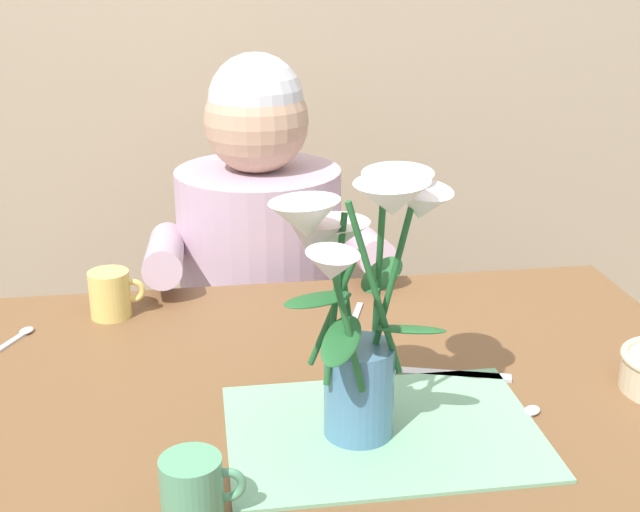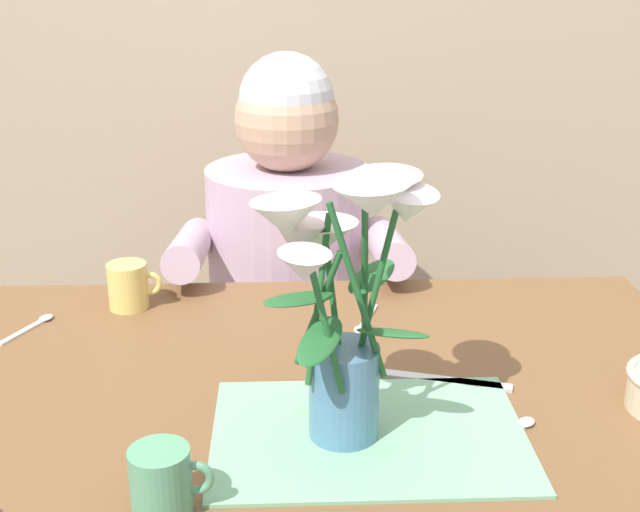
{
  "view_description": "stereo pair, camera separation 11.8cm",
  "coord_description": "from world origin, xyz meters",
  "px_view_note": "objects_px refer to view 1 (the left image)",
  "views": [
    {
      "loc": [
        -0.15,
        -1.05,
        1.33
      ],
      "look_at": [
        0.01,
        0.05,
        0.92
      ],
      "focal_mm": 47.4,
      "sensor_mm": 36.0,
      "label": 1
    },
    {
      "loc": [
        -0.04,
        -1.06,
        1.33
      ],
      "look_at": [
        0.01,
        0.05,
        0.92
      ],
      "focal_mm": 47.4,
      "sensor_mm": 36.0,
      "label": 2
    }
  ],
  "objects_px": {
    "dinner_knife": "(445,374)",
    "ceramic_mug": "(193,491)",
    "seated_person": "(262,322)",
    "flower_vase": "(359,286)",
    "tea_cup": "(111,294)"
  },
  "relations": [
    {
      "from": "seated_person",
      "to": "ceramic_mug",
      "type": "relative_size",
      "value": 12.2
    },
    {
      "from": "dinner_knife",
      "to": "ceramic_mug",
      "type": "height_order",
      "value": "ceramic_mug"
    },
    {
      "from": "seated_person",
      "to": "flower_vase",
      "type": "bearing_deg",
      "value": -81.3
    },
    {
      "from": "seated_person",
      "to": "dinner_knife",
      "type": "bearing_deg",
      "value": -66.18
    },
    {
      "from": "seated_person",
      "to": "ceramic_mug",
      "type": "height_order",
      "value": "seated_person"
    },
    {
      "from": "seated_person",
      "to": "flower_vase",
      "type": "relative_size",
      "value": 3.27
    },
    {
      "from": "dinner_knife",
      "to": "ceramic_mug",
      "type": "relative_size",
      "value": 2.04
    },
    {
      "from": "ceramic_mug",
      "to": "dinner_knife",
      "type": "bearing_deg",
      "value": 37.73
    },
    {
      "from": "flower_vase",
      "to": "dinner_knife",
      "type": "distance_m",
      "value": 0.29
    },
    {
      "from": "seated_person",
      "to": "tea_cup",
      "type": "height_order",
      "value": "seated_person"
    },
    {
      "from": "ceramic_mug",
      "to": "tea_cup",
      "type": "height_order",
      "value": "same"
    },
    {
      "from": "seated_person",
      "to": "flower_vase",
      "type": "height_order",
      "value": "seated_person"
    },
    {
      "from": "dinner_knife",
      "to": "ceramic_mug",
      "type": "distance_m",
      "value": 0.46
    },
    {
      "from": "seated_person",
      "to": "tea_cup",
      "type": "bearing_deg",
      "value": -126.62
    },
    {
      "from": "seated_person",
      "to": "ceramic_mug",
      "type": "bearing_deg",
      "value": -95.25
    }
  ]
}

